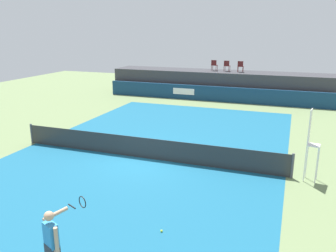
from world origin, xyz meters
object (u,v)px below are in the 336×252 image
object	(u,v)px
spectator_chair_left	(227,65)
tennis_ball	(162,231)
net_post_far	(292,166)
spectator_chair_center	(240,66)
net_post_near	(32,133)
spectator_chair_far_left	(214,65)
umpire_chair	(311,140)
tennis_player	(53,244)

from	to	relation	value
spectator_chair_left	tennis_ball	world-z (taller)	spectator_chair_left
spectator_chair_left	net_post_far	world-z (taller)	spectator_chair_left
spectator_chair_center	net_post_near	bearing A→B (deg)	-117.75
spectator_chair_center	tennis_ball	world-z (taller)	spectator_chair_center
spectator_chair_far_left	net_post_near	size ratio (longest dim) A/B	0.89
tennis_ball	umpire_chair	bearing A→B (deg)	52.96
spectator_chair_far_left	net_post_far	distance (m)	16.89
spectator_chair_far_left	net_post_far	bearing A→B (deg)	-66.66
spectator_chair_left	tennis_ball	bearing A→B (deg)	-83.95
net_post_far	umpire_chair	bearing A→B (deg)	1.87
spectator_chair_left	umpire_chair	xyz separation A→B (m)	(6.09, -15.20, -1.11)
spectator_chair_center	net_post_near	world-z (taller)	spectator_chair_center
net_post_near	net_post_far	bearing A→B (deg)	0.00
spectator_chair_left	net_post_far	bearing A→B (deg)	-69.98
net_post_far	tennis_ball	bearing A→B (deg)	-123.07
spectator_chair_far_left	spectator_chair_left	xyz separation A→B (m)	(1.09, -0.15, 0.00)
spectator_chair_left	net_post_near	size ratio (longest dim) A/B	0.89
spectator_chair_left	umpire_chair	world-z (taller)	spectator_chair_left
spectator_chair_far_left	tennis_player	world-z (taller)	spectator_chair_far_left
spectator_chair_center	net_post_near	distance (m)	17.26
spectator_chair_left	net_post_near	world-z (taller)	spectator_chair_left
spectator_chair_far_left	umpire_chair	bearing A→B (deg)	-64.93
spectator_chair_left	umpire_chair	bearing A→B (deg)	-68.16
spectator_chair_far_left	spectator_chair_center	world-z (taller)	same
spectator_chair_far_left	umpire_chair	distance (m)	16.99
tennis_player	net_post_near	bearing A→B (deg)	133.58
net_post_near	tennis_ball	size ratio (longest dim) A/B	14.71
spectator_chair_center	umpire_chair	distance (m)	15.97
tennis_player	umpire_chair	bearing A→B (deg)	55.06
tennis_player	tennis_ball	xyz separation A→B (m)	(1.56, 2.65, -0.92)
spectator_chair_far_left	spectator_chair_center	xyz separation A→B (m)	(2.21, -0.22, 0.00)
net_post_near	tennis_player	bearing A→B (deg)	-46.42
umpire_chair	tennis_player	size ratio (longest dim) A/B	1.56
spectator_chair_far_left	tennis_ball	bearing A→B (deg)	-81.02
umpire_chair	tennis_player	distance (m)	9.61
spectator_chair_far_left	spectator_chair_center	bearing A→B (deg)	-5.70
net_post_far	tennis_player	xyz separation A→B (m)	(-4.94, -7.84, 0.46)
spectator_chair_far_left	tennis_ball	xyz separation A→B (m)	(3.25, -20.57, -2.66)
umpire_chair	net_post_near	distance (m)	13.00
spectator_chair_center	spectator_chair_far_left	bearing A→B (deg)	174.30
spectator_chair_left	net_post_far	xyz separation A→B (m)	(5.55, -15.22, -2.19)
spectator_chair_far_left	net_post_near	world-z (taller)	spectator_chair_far_left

